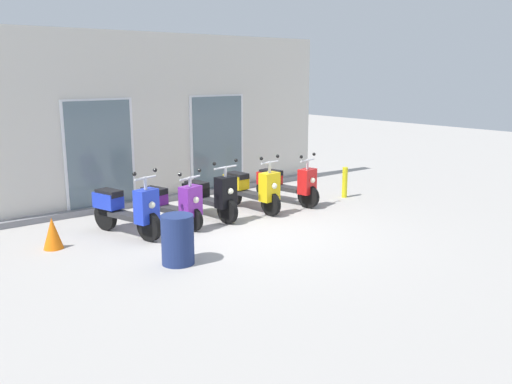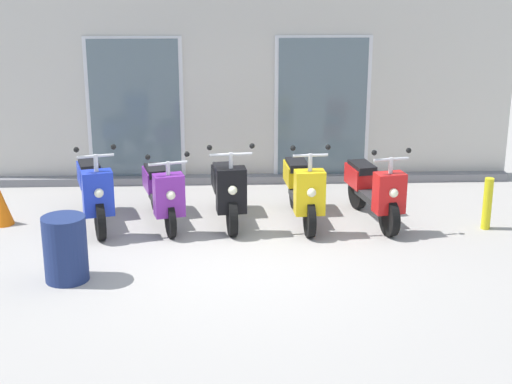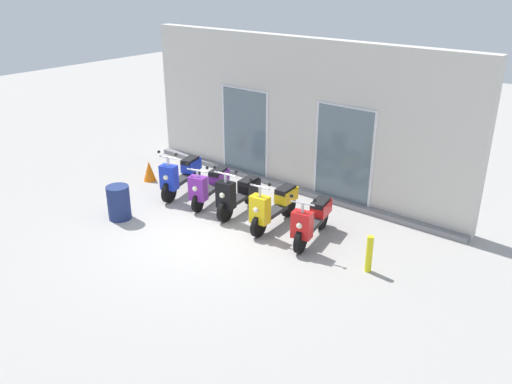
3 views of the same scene
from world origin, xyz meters
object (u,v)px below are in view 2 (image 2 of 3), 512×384
Objects in this scene: scooter_black at (227,190)px; scooter_purple at (162,191)px; scooter_red at (373,190)px; trash_bin at (65,249)px; scooter_blue at (94,190)px; traffic_cone at (1,206)px; scooter_yellow at (302,188)px; curb_bollard at (487,204)px.

scooter_purple is at bearing 179.91° from scooter_black.
trash_bin is at bearing -154.64° from scooter_red.
scooter_blue is 2.16× the size of trash_bin.
scooter_blue is 1.29m from traffic_cone.
scooter_black is 2.95× the size of traffic_cone.
scooter_purple is 0.94× the size of scooter_yellow.
scooter_purple is 2.18m from traffic_cone.
scooter_yellow is 1.01× the size of scooter_red.
scooter_purple is 1.89m from scooter_yellow.
curb_bollard is 1.35× the size of traffic_cone.
scooter_yellow is 2.17× the size of trash_bin.
curb_bollard is at bearing -8.55° from scooter_yellow.
scooter_purple is at bearing -1.21° from traffic_cone.
traffic_cone is at bearing 178.79° from scooter_purple.
traffic_cone is (-2.17, 0.05, -0.20)m from scooter_purple.
trash_bin is at bearing -134.72° from scooter_black.
scooter_yellow reaches higher than scooter_purple.
traffic_cone is (-3.05, 0.05, -0.20)m from scooter_black.
curb_bollard is at bearing 15.38° from trash_bin.
curb_bollard is (2.42, -0.36, -0.13)m from scooter_yellow.
scooter_yellow is at bearing -1.76° from scooter_black.
scooter_blue is 1.78m from scooter_black.
scooter_black reaches higher than trash_bin.
scooter_yellow is at bearing 0.11° from scooter_blue.
scooter_blue reaches higher than scooter_yellow.
trash_bin is (-0.94, -1.84, -0.08)m from scooter_purple.
scooter_purple reaches higher than traffic_cone.
trash_bin is at bearing -91.42° from scooter_blue.
scooter_yellow is 3.14× the size of traffic_cone.
traffic_cone is at bearing 179.11° from scooter_black.
curb_bollard is at bearing -5.25° from scooter_purple.
scooter_blue is 1.06× the size of scooter_black.
scooter_purple is 2.85m from scooter_red.
trash_bin is (-0.04, -1.80, -0.11)m from scooter_blue.
scooter_purple is at bearing 179.01° from scooter_yellow.
trash_bin reaches higher than traffic_cone.
trash_bin is 1.45× the size of traffic_cone.
scooter_red reaches higher than scooter_purple.
scooter_black is at bearing 1.17° from scooter_blue.
scooter_purple is 2.07m from trash_bin.
scooter_yellow is at bearing -0.99° from scooter_purple.
scooter_red is 4.20m from trash_bin.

